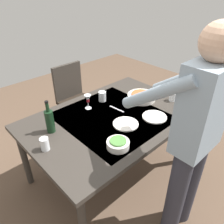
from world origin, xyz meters
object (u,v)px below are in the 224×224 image
(dinner_plate_far, at_px, (126,124))
(water_cup_near_left, at_px, (102,96))
(serving_bowl_pasta, at_px, (141,96))
(wine_glass_left, at_px, (180,105))
(chair_near, at_px, (73,95))
(wine_bottle, at_px, (50,121))
(side_bowl_salad, at_px, (118,144))
(dinner_plate_near, at_px, (155,117))
(dining_table, at_px, (112,122))
(water_cup_far_left, at_px, (45,144))
(wine_glass_right, at_px, (88,99))
(person_server, at_px, (194,135))
(water_cup_near_right, at_px, (173,97))

(dinner_plate_far, bearing_deg, water_cup_near_left, -106.14)
(serving_bowl_pasta, bearing_deg, wine_glass_left, 93.76)
(chair_near, relative_size, wine_bottle, 3.07)
(side_bowl_salad, relative_size, dinner_plate_near, 0.78)
(wine_glass_left, relative_size, dinner_plate_near, 0.66)
(water_cup_near_left, height_order, serving_bowl_pasta, water_cup_near_left)
(dining_table, bearing_deg, side_bowl_salad, 52.90)
(wine_glass_left, relative_size, serving_bowl_pasta, 0.50)
(water_cup_far_left, bearing_deg, wine_bottle, -131.16)
(water_cup_near_left, relative_size, dinner_plate_near, 0.45)
(chair_near, distance_m, side_bowl_salad, 1.37)
(wine_glass_right, relative_size, water_cup_near_left, 1.45)
(dining_table, xyz_separation_m, serving_bowl_pasta, (-0.46, -0.03, 0.10))
(chair_near, xyz_separation_m, water_cup_near_left, (0.04, 0.63, 0.24))
(wine_glass_left, xyz_separation_m, dinner_plate_far, (0.49, -0.22, -0.10))
(chair_near, distance_m, water_cup_far_left, 1.28)
(dining_table, xyz_separation_m, wine_glass_right, (0.07, -0.27, 0.17))
(person_server, xyz_separation_m, water_cup_far_left, (0.68, -0.82, -0.19))
(dining_table, relative_size, wine_glass_right, 10.63)
(side_bowl_salad, height_order, dinner_plate_far, side_bowl_salad)
(chair_near, bearing_deg, dinner_plate_near, 94.79)
(serving_bowl_pasta, bearing_deg, water_cup_near_right, 131.81)
(dining_table, distance_m, side_bowl_salad, 0.45)
(dining_table, xyz_separation_m, side_bowl_salad, (0.26, 0.35, 0.10))
(side_bowl_salad, distance_m, dinner_plate_far, 0.31)
(chair_near, relative_size, side_bowl_salad, 5.06)
(water_cup_near_right, bearing_deg, dinner_plate_far, -2.64)
(wine_glass_left, bearing_deg, water_cup_near_right, -134.25)
(water_cup_near_left, distance_m, side_bowl_salad, 0.76)
(water_cup_far_left, height_order, serving_bowl_pasta, water_cup_far_left)
(dining_table, height_order, wine_glass_right, wine_glass_right)
(chair_near, relative_size, water_cup_near_right, 10.58)
(wine_bottle, xyz_separation_m, wine_glass_left, (-1.03, 0.59, -0.01))
(wine_bottle, distance_m, water_cup_far_left, 0.24)
(dining_table, xyz_separation_m, chair_near, (-0.18, -0.93, -0.13))
(chair_near, xyz_separation_m, side_bowl_salad, (0.44, 1.28, 0.23))
(water_cup_near_right, distance_m, dinner_plate_near, 0.41)
(dining_table, relative_size, wine_bottle, 5.42)
(water_cup_near_right, distance_m, dinner_plate_far, 0.68)
(wine_bottle, bearing_deg, water_cup_near_right, 161.86)
(chair_near, distance_m, serving_bowl_pasta, 0.97)
(wine_bottle, xyz_separation_m, water_cup_far_left, (0.15, 0.17, -0.06))
(water_cup_near_right, xyz_separation_m, dinner_plate_far, (0.68, -0.03, -0.04))
(chair_near, distance_m, person_server, 1.80)
(water_cup_near_left, relative_size, water_cup_far_left, 0.99)
(dining_table, height_order, water_cup_near_right, water_cup_near_right)
(dining_table, bearing_deg, water_cup_far_left, -1.11)
(wine_glass_right, distance_m, dinner_plate_far, 0.47)
(serving_bowl_pasta, bearing_deg, wine_bottle, -8.86)
(wine_bottle, xyz_separation_m, side_bowl_salad, (-0.27, 0.54, -0.08))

